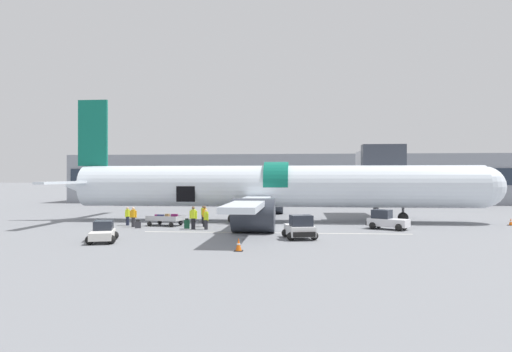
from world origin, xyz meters
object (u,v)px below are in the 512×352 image
Objects in this scene: ground_crew_driver at (133,216)px; suitcase_on_tarmac_upright at (187,224)px; baggage_cart_loading at (166,220)px; ground_crew_loader_b at (193,217)px; baggage_tug_rear at (387,221)px; ground_crew_supervisor at (128,216)px; ground_crew_helper at (203,214)px; airplane at (271,187)px; baggage_tug_mid at (300,228)px; ground_crew_marshal at (205,216)px; ground_crew_loader_a at (206,219)px; suitcase_on_tarmac_spare at (138,225)px; baggage_tug_lead at (103,233)px.

ground_crew_driver is 2.04× the size of suitcase_on_tarmac_upright.
ground_crew_loader_b reaches higher than baggage_cart_loading.
baggage_tug_rear is 21.52m from ground_crew_supervisor.
baggage_tug_rear is at bearing 1.04° from ground_crew_driver.
ground_crew_helper reaches higher than suitcase_on_tarmac_upright.
airplane is 24.70× the size of ground_crew_driver.
suitcase_on_tarmac_upright is (-9.03, 5.18, -0.34)m from baggage_tug_mid.
ground_crew_marshal is (0.61, -2.30, 0.07)m from ground_crew_helper.
baggage_tug_rear is 2.02× the size of ground_crew_driver.
ground_crew_marshal reaches higher than baggage_tug_mid.
ground_crew_loader_a is at bearing -74.90° from ground_crew_helper.
suitcase_on_tarmac_spare is (-19.86, -1.20, -0.38)m from baggage_tug_rear.
baggage_cart_loading is 2.37× the size of ground_crew_driver.
baggage_tug_rear is 15.56m from ground_crew_helper.
baggage_tug_lead is 7.63m from suitcase_on_tarmac_spare.
baggage_tug_lead is 8.35m from ground_crew_loader_b.
airplane is at bearing 27.22° from ground_crew_driver.
ground_crew_helper is at bearing 133.68° from baggage_tug_mid.
baggage_cart_loading is at bearing 82.43° from baggage_tug_lead.
baggage_tug_rear is 2.10× the size of ground_crew_loader_a.
suitcase_on_tarmac_spare is (-13.02, 5.03, -0.42)m from baggage_tug_mid.
baggage_tug_lead is 9.70m from baggage_cart_loading.
suitcase_on_tarmac_spare is at bearing -130.81° from baggage_cart_loading.
ground_crew_loader_b is (-8.38, 4.63, 0.26)m from baggage_tug_mid.
baggage_tug_rear is at bearing 6.02° from ground_crew_loader_b.
airplane is at bearing 102.83° from baggage_tug_mid.
baggage_tug_mid is 1.87× the size of ground_crew_loader_a.
baggage_tug_rear is at bearing -2.55° from baggage_cart_loading.
ground_crew_loader_b reaches higher than suitcase_on_tarmac_upright.
ground_crew_loader_a is 5.71m from suitcase_on_tarmac_spare.
ground_crew_supervisor is at bearing 102.32° from baggage_tug_lead.
baggage_tug_rear is (9.47, -5.33, -2.51)m from airplane.
ground_crew_helper is 0.92× the size of ground_crew_marshal.
suitcase_on_tarmac_spare is (-4.65, 0.40, -0.68)m from ground_crew_loader_b.
baggage_tug_lead is 8.52m from ground_crew_driver.
ground_crew_helper is 3.79m from suitcase_on_tarmac_upright.
ground_crew_marshal reaches higher than baggage_cart_loading.
baggage_tug_rear is 20.56m from ground_crew_driver.
baggage_tug_lead is 0.98× the size of baggage_tug_rear.
ground_crew_marshal is at bearing -7.28° from baggage_cart_loading.
baggage_tug_mid is 1.90× the size of ground_crew_supervisor.
ground_crew_loader_b is at bearing -12.96° from ground_crew_driver.
ground_crew_supervisor is (-0.95, 1.17, -0.05)m from ground_crew_driver.
ground_crew_supervisor is at bearing 129.40° from suitcase_on_tarmac_spare.
ground_crew_driver reaches higher than baggage_tug_lead.
airplane is 23.57× the size of ground_crew_marshal.
baggage_tug_mid is 10.29m from ground_crew_marshal.
ground_crew_driver is 1.24m from suitcase_on_tarmac_spare.
airplane is 9.47m from suitcase_on_tarmac_upright.
suitcase_on_tarmac_spare is (-5.14, -1.57, -0.64)m from ground_crew_marshal.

